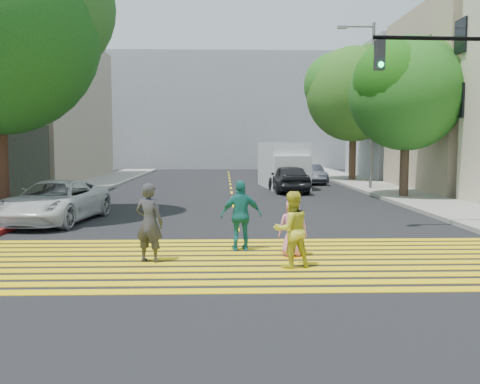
{
  "coord_description": "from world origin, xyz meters",
  "views": [
    {
      "loc": [
        -0.4,
        -10.53,
        2.63
      ],
      "look_at": [
        0.0,
        3.0,
        1.4
      ],
      "focal_mm": 40.0,
      "sensor_mm": 36.0,
      "label": 1
    }
  ],
  "objects_px": {
    "white_van": "(284,166)",
    "tree_right_far": "(355,89)",
    "tree_right_near": "(407,88)",
    "traffic_signal": "(468,99)",
    "silver_car": "(275,170)",
    "white_sedan": "(55,202)",
    "dark_car_near": "(289,178)",
    "pedestrian_extra": "(241,215)",
    "pedestrian_woman": "(291,230)",
    "pedestrian_man": "(149,223)",
    "dark_car_parked": "(311,174)",
    "pedestrian_child": "(293,227)"
  },
  "relations": [
    {
      "from": "pedestrian_man",
      "to": "white_van",
      "type": "xyz_separation_m",
      "value": [
        5.21,
        19.99,
        0.4
      ]
    },
    {
      "from": "white_sedan",
      "to": "traffic_signal",
      "type": "bearing_deg",
      "value": -1.05
    },
    {
      "from": "dark_car_parked",
      "to": "pedestrian_man",
      "type": "bearing_deg",
      "value": -113.26
    },
    {
      "from": "white_van",
      "to": "tree_right_far",
      "type": "bearing_deg",
      "value": 38.3
    },
    {
      "from": "dark_car_near",
      "to": "traffic_signal",
      "type": "relative_size",
      "value": 0.72
    },
    {
      "from": "pedestrian_extra",
      "to": "white_van",
      "type": "distance_m",
      "value": 18.99
    },
    {
      "from": "dark_car_near",
      "to": "white_van",
      "type": "xyz_separation_m",
      "value": [
        0.04,
        3.05,
        0.54
      ]
    },
    {
      "from": "pedestrian_woman",
      "to": "silver_car",
      "type": "xyz_separation_m",
      "value": [
        2.5,
        29.74,
        -0.18
      ]
    },
    {
      "from": "tree_right_near",
      "to": "dark_car_parked",
      "type": "distance_m",
      "value": 11.04
    },
    {
      "from": "pedestrian_child",
      "to": "dark_car_near",
      "type": "distance_m",
      "value": 16.55
    },
    {
      "from": "tree_right_far",
      "to": "dark_car_near",
      "type": "distance_m",
      "value": 11.36
    },
    {
      "from": "pedestrian_woman",
      "to": "white_sedan",
      "type": "distance_m",
      "value": 9.77
    },
    {
      "from": "silver_car",
      "to": "tree_right_far",
      "type": "bearing_deg",
      "value": 133.79
    },
    {
      "from": "silver_car",
      "to": "traffic_signal",
      "type": "xyz_separation_m",
      "value": [
        3.39,
        -24.94,
        3.33
      ]
    },
    {
      "from": "tree_right_near",
      "to": "pedestrian_child",
      "type": "relative_size",
      "value": 5.59
    },
    {
      "from": "pedestrian_man",
      "to": "pedestrian_extra",
      "type": "height_order",
      "value": "pedestrian_man"
    },
    {
      "from": "white_van",
      "to": "traffic_signal",
      "type": "relative_size",
      "value": 0.97
    },
    {
      "from": "silver_car",
      "to": "white_van",
      "type": "distance_m",
      "value": 9.15
    },
    {
      "from": "pedestrian_woman",
      "to": "white_van",
      "type": "relative_size",
      "value": 0.28
    },
    {
      "from": "traffic_signal",
      "to": "white_sedan",
      "type": "bearing_deg",
      "value": 168.56
    },
    {
      "from": "white_sedan",
      "to": "tree_right_near",
      "type": "bearing_deg",
      "value": 34.25
    },
    {
      "from": "tree_right_near",
      "to": "dark_car_near",
      "type": "distance_m",
      "value": 7.69
    },
    {
      "from": "pedestrian_man",
      "to": "silver_car",
      "type": "xyz_separation_m",
      "value": [
        5.58,
        29.11,
        -0.25
      ]
    },
    {
      "from": "white_sedan",
      "to": "white_van",
      "type": "height_order",
      "value": "white_van"
    },
    {
      "from": "pedestrian_extra",
      "to": "traffic_signal",
      "type": "relative_size",
      "value": 0.28
    },
    {
      "from": "silver_car",
      "to": "dark_car_near",
      "type": "bearing_deg",
      "value": 79.78
    },
    {
      "from": "dark_car_parked",
      "to": "white_van",
      "type": "bearing_deg",
      "value": -131.74
    },
    {
      "from": "white_sedan",
      "to": "pedestrian_man",
      "type": "bearing_deg",
      "value": -49.45
    },
    {
      "from": "silver_car",
      "to": "dark_car_parked",
      "type": "bearing_deg",
      "value": 97.51
    },
    {
      "from": "tree_right_near",
      "to": "pedestrian_child",
      "type": "distance_m",
      "value": 15.25
    },
    {
      "from": "tree_right_near",
      "to": "white_van",
      "type": "bearing_deg",
      "value": 126.84
    },
    {
      "from": "pedestrian_woman",
      "to": "pedestrian_extra",
      "type": "xyz_separation_m",
      "value": [
        -1.0,
        1.9,
        0.05
      ]
    },
    {
      "from": "tree_right_near",
      "to": "traffic_signal",
      "type": "distance_m",
      "value": 9.28
    },
    {
      "from": "tree_right_far",
      "to": "tree_right_near",
      "type": "bearing_deg",
      "value": -92.15
    },
    {
      "from": "dark_car_near",
      "to": "pedestrian_child",
      "type": "bearing_deg",
      "value": 79.96
    },
    {
      "from": "dark_car_near",
      "to": "dark_car_parked",
      "type": "height_order",
      "value": "dark_car_near"
    },
    {
      "from": "white_sedan",
      "to": "traffic_signal",
      "type": "relative_size",
      "value": 0.82
    },
    {
      "from": "tree_right_far",
      "to": "traffic_signal",
      "type": "bearing_deg",
      "value": -94.66
    },
    {
      "from": "pedestrian_woman",
      "to": "traffic_signal",
      "type": "relative_size",
      "value": 0.27
    },
    {
      "from": "pedestrian_child",
      "to": "dark_car_parked",
      "type": "distance_m",
      "value": 22.76
    },
    {
      "from": "tree_right_near",
      "to": "dark_car_near",
      "type": "xyz_separation_m",
      "value": [
        -5.07,
        3.66,
        -4.48
      ]
    },
    {
      "from": "white_sedan",
      "to": "white_van",
      "type": "relative_size",
      "value": 0.85
    },
    {
      "from": "pedestrian_child",
      "to": "white_van",
      "type": "bearing_deg",
      "value": -92.24
    },
    {
      "from": "tree_right_near",
      "to": "silver_car",
      "type": "xyz_separation_m",
      "value": [
        -4.65,
        15.83,
        -4.59
      ]
    },
    {
      "from": "tree_right_far",
      "to": "pedestrian_extra",
      "type": "relative_size",
      "value": 5.44
    },
    {
      "from": "tree_right_near",
      "to": "pedestrian_woman",
      "type": "relative_size",
      "value": 4.73
    },
    {
      "from": "pedestrian_extra",
      "to": "pedestrian_woman",
      "type": "bearing_deg",
      "value": 111.96
    },
    {
      "from": "pedestrian_extra",
      "to": "pedestrian_child",
      "type": "bearing_deg",
      "value": 141.24
    },
    {
      "from": "tree_right_far",
      "to": "white_van",
      "type": "xyz_separation_m",
      "value": [
        -5.47,
        -5.15,
        -5.07
      ]
    },
    {
      "from": "pedestrian_child",
      "to": "silver_car",
      "type": "bearing_deg",
      "value": -91.17
    }
  ]
}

